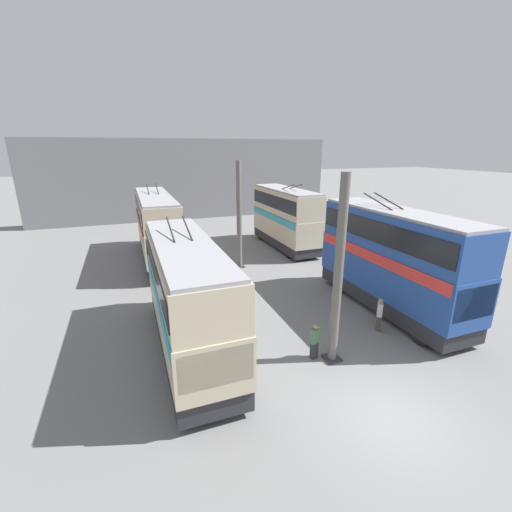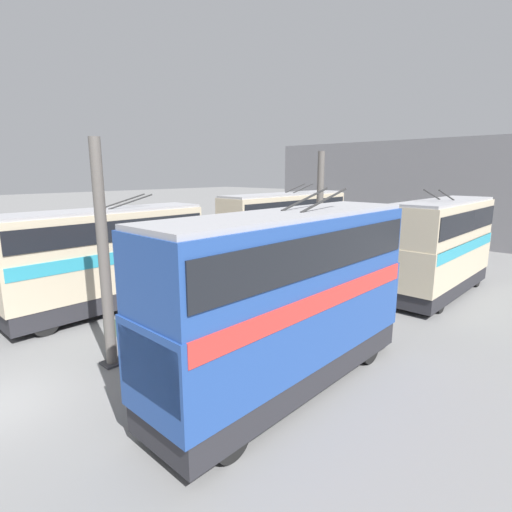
{
  "view_description": "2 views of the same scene",
  "coord_description": "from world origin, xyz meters",
  "px_view_note": "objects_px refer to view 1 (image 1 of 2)",
  "views": [
    {
      "loc": [
        -6.86,
        7.31,
        8.43
      ],
      "look_at": [
        13.3,
        -0.27,
        1.61
      ],
      "focal_mm": 24.0,
      "sensor_mm": 36.0,
      "label": 1
    },
    {
      "loc": [
        -2.37,
        -12.43,
        6.57
      ],
      "look_at": [
        11.79,
        0.83,
        2.46
      ],
      "focal_mm": 28.0,
      "sensor_mm": 36.0,
      "label": 2
    }
  ],
  "objects_px": {
    "bus_right_mid": "(157,224)",
    "person_aisle_foreground": "(315,340)",
    "person_by_left_row": "(379,314)",
    "bus_right_near": "(187,291)",
    "bus_left_far": "(285,215)",
    "bus_left_near": "(393,255)",
    "oil_drum": "(201,277)"
  },
  "relations": [
    {
      "from": "person_by_left_row",
      "to": "oil_drum",
      "type": "height_order",
      "value": "person_by_left_row"
    },
    {
      "from": "person_by_left_row",
      "to": "person_aisle_foreground",
      "type": "bearing_deg",
      "value": 52.93
    },
    {
      "from": "bus_right_mid",
      "to": "person_aisle_foreground",
      "type": "bearing_deg",
      "value": -163.45
    },
    {
      "from": "oil_drum",
      "to": "person_by_left_row",
      "type": "bearing_deg",
      "value": -142.72
    },
    {
      "from": "person_aisle_foreground",
      "to": "bus_left_near",
      "type": "bearing_deg",
      "value": 98.06
    },
    {
      "from": "bus_right_near",
      "to": "oil_drum",
      "type": "height_order",
      "value": "bus_right_near"
    },
    {
      "from": "person_by_left_row",
      "to": "bus_left_far",
      "type": "bearing_deg",
      "value": -57.74
    },
    {
      "from": "bus_right_mid",
      "to": "person_aisle_foreground",
      "type": "relative_size",
      "value": 7.23
    },
    {
      "from": "bus_left_near",
      "to": "bus_right_mid",
      "type": "bearing_deg",
      "value": 39.09
    },
    {
      "from": "bus_right_mid",
      "to": "person_aisle_foreground",
      "type": "distance_m",
      "value": 16.72
    },
    {
      "from": "person_by_left_row",
      "to": "oil_drum",
      "type": "distance_m",
      "value": 11.16
    },
    {
      "from": "bus_right_mid",
      "to": "bus_left_near",
      "type": "bearing_deg",
      "value": -140.91
    },
    {
      "from": "bus_right_near",
      "to": "person_aisle_foreground",
      "type": "bearing_deg",
      "value": -117.08
    },
    {
      "from": "person_by_left_row",
      "to": "bus_left_near",
      "type": "bearing_deg",
      "value": -99.58
    },
    {
      "from": "person_aisle_foreground",
      "to": "person_by_left_row",
      "type": "relative_size",
      "value": 0.95
    },
    {
      "from": "bus_left_near",
      "to": "person_by_left_row",
      "type": "bearing_deg",
      "value": 130.54
    },
    {
      "from": "bus_left_far",
      "to": "bus_right_near",
      "type": "relative_size",
      "value": 0.94
    },
    {
      "from": "bus_left_far",
      "to": "bus_right_near",
      "type": "bearing_deg",
      "value": 141.1
    },
    {
      "from": "bus_right_mid",
      "to": "oil_drum",
      "type": "distance_m",
      "value": 6.87
    },
    {
      "from": "bus_left_far",
      "to": "person_aisle_foreground",
      "type": "xyz_separation_m",
      "value": [
        -15.77,
        6.05,
        -2.08
      ]
    },
    {
      "from": "person_by_left_row",
      "to": "bus_right_near",
      "type": "bearing_deg",
      "value": 30.37
    },
    {
      "from": "oil_drum",
      "to": "person_aisle_foreground",
      "type": "bearing_deg",
      "value": -164.66
    },
    {
      "from": "bus_left_far",
      "to": "bus_right_mid",
      "type": "bearing_deg",
      "value": 89.28
    },
    {
      "from": "bus_right_near",
      "to": "person_by_left_row",
      "type": "height_order",
      "value": "bus_right_near"
    },
    {
      "from": "bus_right_mid",
      "to": "person_by_left_row",
      "type": "distance_m",
      "value": 17.47
    },
    {
      "from": "person_by_left_row",
      "to": "oil_drum",
      "type": "xyz_separation_m",
      "value": [
        8.88,
        6.76,
        -0.4
      ]
    },
    {
      "from": "bus_right_near",
      "to": "bus_left_far",
      "type": "bearing_deg",
      "value": -38.9
    },
    {
      "from": "bus_right_mid",
      "to": "bus_right_near",
      "type": "bearing_deg",
      "value": -180.0
    },
    {
      "from": "bus_left_near",
      "to": "person_aisle_foreground",
      "type": "relative_size",
      "value": 6.12
    },
    {
      "from": "bus_right_near",
      "to": "bus_right_mid",
      "type": "xyz_separation_m",
      "value": [
        13.49,
        0.0,
        0.13
      ]
    },
    {
      "from": "bus_right_near",
      "to": "person_by_left_row",
      "type": "bearing_deg",
      "value": -99.52
    },
    {
      "from": "bus_right_mid",
      "to": "person_by_left_row",
      "type": "bearing_deg",
      "value": -149.57
    }
  ]
}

